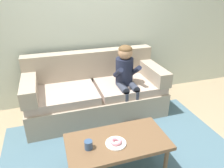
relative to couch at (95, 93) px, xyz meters
The scene contains 10 objects.
ground 0.91m from the couch, 85.77° to the right, with size 10.00×10.00×0.00m, color #9E896B.
wall_back 1.20m from the couch, 83.54° to the left, with size 8.00×0.10×2.80m, color beige.
area_rug 1.15m from the couch, 86.73° to the right, with size 2.79×2.06×0.01m, color #476675.
couch is the anchor object (origin of this frame).
coffee_table 1.25m from the couch, 93.10° to the right, with size 1.05×0.55×0.43m.
person_child 0.58m from the couch, 25.81° to the right, with size 0.34×0.58×1.10m.
plate 1.30m from the couch, 94.43° to the right, with size 0.21×0.21×0.01m, color white.
donut 1.30m from the couch, 94.43° to the right, with size 0.12×0.12×0.04m, color pink.
mug 1.34m from the couch, 106.31° to the right, with size 0.08×0.08×0.09m, color #334C72.
toy_controller 0.95m from the couch, 115.34° to the right, with size 0.23×0.09×0.05m.
Camera 1 is at (-0.71, -2.02, 1.87)m, focal length 33.97 mm.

